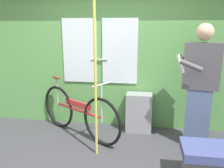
{
  "coord_description": "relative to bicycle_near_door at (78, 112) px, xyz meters",
  "views": [
    {
      "loc": [
        0.62,
        -2.65,
        1.75
      ],
      "look_at": [
        0.11,
        0.68,
        0.92
      ],
      "focal_mm": 37.45,
      "sensor_mm": 36.0,
      "label": 1
    }
  ],
  "objects": [
    {
      "name": "bicycle_near_door",
      "position": [
        0.0,
        0.0,
        0.0
      ],
      "size": [
        1.55,
        0.97,
        0.96
      ],
      "rotation": [
        0.0,
        0.0,
        -0.55
      ],
      "color": "black",
      "rests_on": "ground_plane"
    },
    {
      "name": "bench_seat_corner",
      "position": [
        1.86,
        -0.96,
        -0.16
      ],
      "size": [
        0.7,
        0.44,
        0.45
      ],
      "color": "#3D477F",
      "rests_on": "ground_plane"
    },
    {
      "name": "trash_bin_by_wall",
      "position": [
        0.98,
        0.32,
        -0.07
      ],
      "size": [
        0.43,
        0.28,
        0.66
      ],
      "primitive_type": "cube",
      "color": "gray",
      "rests_on": "ground_plane"
    },
    {
      "name": "train_door_wall",
      "position": [
        0.47,
        0.53,
        0.83
      ],
      "size": [
        4.63,
        0.28,
        2.35
      ],
      "color": "#56934C",
      "rests_on": "ground_plane"
    },
    {
      "name": "ground_plane",
      "position": [
        0.47,
        -0.81,
        -0.42
      ],
      "size": [
        5.63,
        4.3,
        0.04
      ],
      "primitive_type": "cube",
      "color": "#38383D"
    },
    {
      "name": "handrail_pole",
      "position": [
        0.42,
        -0.53,
        0.76
      ],
      "size": [
        0.04,
        0.04,
        2.31
      ],
      "primitive_type": "cylinder",
      "color": "#C6C14C",
      "rests_on": "ground_plane"
    },
    {
      "name": "passenger_reading_newspaper",
      "position": [
        1.84,
        -0.05,
        0.56
      ],
      "size": [
        0.62,
        0.57,
        1.8
      ],
      "rotation": [
        0.0,
        0.0,
        2.94
      ],
      "color": "slate",
      "rests_on": "ground_plane"
    }
  ]
}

